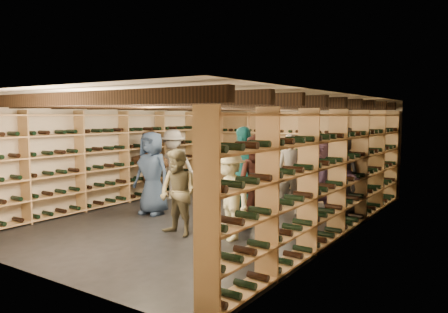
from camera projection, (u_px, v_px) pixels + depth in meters
ground at (214, 216)px, 8.93m from camera, size 8.00×8.00×0.00m
walls at (214, 157)px, 8.81m from camera, size 5.52×8.02×2.40m
ceiling at (213, 98)px, 8.70m from camera, size 5.50×8.00×0.01m
ceiling_joists at (213, 105)px, 8.71m from camera, size 5.40×7.12×0.18m
wine_rack_left at (124, 157)px, 10.25m from camera, size 0.32×7.50×2.15m
wine_rack_right at (337, 173)px, 7.40m from camera, size 0.32×7.50×2.15m
wine_rack_back at (294, 151)px, 11.99m from camera, size 4.70×0.30×2.15m
crate_stack_left at (264, 188)px, 10.79m from camera, size 0.52×0.35×0.51m
crate_stack_right at (244, 194)px, 10.02m from camera, size 0.57×0.45×0.51m
crate_loose at (330, 199)px, 10.27m from camera, size 0.52×0.36×0.17m
person_2 at (178, 193)px, 7.39m from camera, size 0.78×0.64×1.48m
person_3 at (229, 195)px, 7.14m from camera, size 1.10×0.85×1.49m
person_4 at (242, 177)px, 8.04m from camera, size 1.16×0.71×1.84m
person_5 at (151, 165)px, 10.44m from camera, size 1.64×0.73×1.70m
person_6 at (152, 173)px, 9.00m from camera, size 0.87×0.59×1.71m
person_7 at (291, 174)px, 9.11m from camera, size 0.70×0.57×1.67m
person_8 at (259, 184)px, 7.57m from camera, size 0.93×0.77×1.72m
person_9 at (173, 164)px, 10.64m from camera, size 1.24×0.94×1.71m
person_10 at (244, 167)px, 9.60m from camera, size 1.11×0.56×1.81m
person_11 at (320, 178)px, 8.43m from camera, size 1.60×0.74×1.66m
person_12 at (340, 172)px, 8.70m from camera, size 1.06×0.88×1.85m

